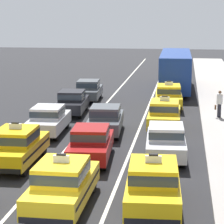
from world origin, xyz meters
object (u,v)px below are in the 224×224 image
(taxi_center_nearest, at_px, (63,183))
(taxi_right_nearest, at_px, (153,184))
(taxi_right_third, at_px, (164,114))
(sedan_center_second, at_px, (91,143))
(taxi_right_fourth, at_px, (169,96))
(sedan_right_second, at_px, (166,140))
(sedan_center_third, at_px, (105,119))
(bus_right_fifth, at_px, (175,69))
(taxi_left_second, at_px, (17,146))
(sedan_left_third, at_px, (48,119))
(sedan_left_fourth, at_px, (72,102))
(sedan_left_fifth, at_px, (88,90))
(pedestrian_mid_block, at_px, (219,104))

(taxi_center_nearest, relative_size, taxi_right_nearest, 0.98)
(taxi_right_third, bearing_deg, sedan_center_second, -113.76)
(sedan_center_second, distance_m, taxi_right_fourth, 13.64)
(taxi_right_nearest, bearing_deg, sedan_right_second, 88.15)
(sedan_center_third, height_order, taxi_right_nearest, taxi_right_nearest)
(sedan_right_second, xyz_separation_m, bus_right_fifth, (-0.04, 21.15, 0.97))
(taxi_left_second, xyz_separation_m, taxi_right_third, (6.15, 8.01, 0.00))
(sedan_left_third, distance_m, taxi_right_nearest, 11.79)
(sedan_left_fourth, xyz_separation_m, bus_right_fifth, (6.52, 11.77, 0.97))
(sedan_left_fifth, xyz_separation_m, bus_right_fifth, (6.43, 6.54, 0.97))
(sedan_left_fourth, bearing_deg, pedestrian_mid_block, -2.20)
(taxi_right_fourth, bearing_deg, sedan_left_fifth, 160.36)
(sedan_left_fourth, bearing_deg, sedan_left_fifth, 88.96)
(sedan_left_fourth, bearing_deg, sedan_left_third, -90.67)
(sedan_left_fifth, distance_m, taxi_right_third, 10.57)
(bus_right_fifth, bearing_deg, sedan_center_third, -101.60)
(pedestrian_mid_block, bearing_deg, bus_right_fifth, 103.93)
(sedan_left_fourth, xyz_separation_m, taxi_right_third, (6.24, -3.38, 0.03))
(taxi_right_nearest, xyz_separation_m, sedan_right_second, (0.20, 6.13, -0.03))
(sedan_left_third, distance_m, taxi_center_nearest, 10.82)
(taxi_left_second, distance_m, taxi_right_third, 10.10)
(sedan_left_fifth, xyz_separation_m, pedestrian_mid_block, (9.44, -5.59, 0.15))
(sedan_left_fourth, xyz_separation_m, sedan_right_second, (6.56, -9.38, 0.00))
(sedan_left_fourth, bearing_deg, sedan_center_second, -72.67)
(sedan_center_second, height_order, bus_right_fifth, bus_right_fifth)
(taxi_center_nearest, bearing_deg, sedan_left_third, 107.99)
(sedan_center_third, xyz_separation_m, taxi_right_fourth, (3.19, 8.15, 0.03))
(sedan_center_third, distance_m, pedestrian_mid_block, 8.04)
(taxi_left_second, relative_size, bus_right_fifth, 0.41)
(sedan_left_third, relative_size, sedan_center_third, 0.99)
(sedan_left_fifth, xyz_separation_m, sedan_right_second, (6.47, -14.61, 0.00))
(sedan_left_fifth, relative_size, sedan_center_third, 1.00)
(taxi_center_nearest, xyz_separation_m, pedestrian_mid_block, (6.26, 15.55, 0.12))
(taxi_center_nearest, relative_size, pedestrian_mid_block, 2.69)
(taxi_right_fourth, bearing_deg, sedan_left_third, -126.09)
(bus_right_fifth, bearing_deg, sedan_left_third, -110.74)
(sedan_left_fifth, bearing_deg, sedan_center_second, -78.66)
(bus_right_fifth, relative_size, pedestrian_mid_block, 6.61)
(sedan_left_fifth, bearing_deg, sedan_center_third, -74.04)
(sedan_right_second, xyz_separation_m, taxi_right_fourth, (-0.32, 12.41, 0.03))
(taxi_right_nearest, bearing_deg, pedestrian_mid_block, 78.20)
(taxi_right_nearest, relative_size, bus_right_fifth, 0.41)
(taxi_right_nearest, xyz_separation_m, taxi_right_third, (-0.13, 12.13, 0.00))
(taxi_right_nearest, distance_m, taxi_right_third, 12.13)
(sedan_left_third, relative_size, sedan_left_fourth, 0.99)
(taxi_left_second, height_order, taxi_center_nearest, same)
(sedan_left_third, xyz_separation_m, sedan_center_second, (3.27, -4.64, 0.00))
(sedan_left_fifth, bearing_deg, pedestrian_mid_block, -30.65)
(taxi_center_nearest, xyz_separation_m, bus_right_fifth, (3.25, 27.69, 0.94))
(taxi_right_nearest, relative_size, pedestrian_mid_block, 2.73)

